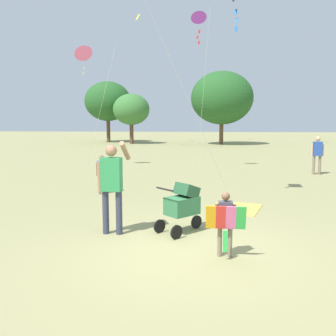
{
  "coord_description": "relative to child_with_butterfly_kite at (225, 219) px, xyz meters",
  "views": [
    {
      "loc": [
        0.12,
        -6.24,
        2.32
      ],
      "look_at": [
        -0.5,
        1.32,
        1.3
      ],
      "focal_mm": 39.19,
      "sensor_mm": 36.0,
      "label": 1
    }
  ],
  "objects": [
    {
      "name": "person_adult_flyer",
      "position": [
        -2.18,
        1.09,
        0.43
      ],
      "size": [
        0.61,
        0.55,
        1.89
      ],
      "color": "#33384C",
      "rests_on": "ground"
    },
    {
      "name": "treeline_distant",
      "position": [
        2.69,
        28.46,
        3.25
      ],
      "size": [
        30.86,
        7.01,
        6.56
      ],
      "color": "brown",
      "rests_on": "ground"
    },
    {
      "name": "kite_blue_high",
      "position": [
        -5.68,
        10.75,
        4.57
      ],
      "size": [
        2.75,
        3.71,
        5.59
      ],
      "color": "pink",
      "rests_on": "ground"
    },
    {
      "name": "ground_plane",
      "position": [
        -0.59,
        0.24,
        -0.66
      ],
      "size": [
        120.0,
        120.0,
        0.0
      ],
      "primitive_type": "plane",
      "color": "#938E5B"
    },
    {
      "name": "person_couple_left",
      "position": [
        4.5,
        9.68,
        0.28
      ],
      "size": [
        0.52,
        0.22,
        1.6
      ],
      "color": "#7F705B",
      "rests_on": "ground"
    },
    {
      "name": "child_with_butterfly_kite",
      "position": [
        0.0,
        0.0,
        0.0
      ],
      "size": [
        0.65,
        0.34,
        1.11
      ],
      "color": "#7F705B",
      "rests_on": "ground"
    },
    {
      "name": "kite_green_novelty",
      "position": [
        -0.49,
        10.21,
        5.83
      ],
      "size": [
        0.8,
        2.52,
        6.8
      ],
      "color": "purple",
      "rests_on": "ground"
    },
    {
      "name": "kite_adult_black",
      "position": [
        0.39,
        4.08,
        4.6
      ],
      "size": [
        2.63,
        3.34,
        5.95
      ],
      "color": "black",
      "rests_on": "ground"
    },
    {
      "name": "person_kid_running",
      "position": [
        -3.43,
        5.03,
        0.05
      ],
      "size": [
        0.3,
        0.29,
        1.21
      ],
      "color": "#7F705B",
      "rests_on": "ground"
    },
    {
      "name": "stroller",
      "position": [
        -0.77,
        1.32,
        -0.05
      ],
      "size": [
        0.98,
        0.97,
        1.03
      ],
      "color": "black",
      "rests_on": "ground"
    },
    {
      "name": "picnic_blanket",
      "position": [
        0.52,
        3.44,
        -0.65
      ],
      "size": [
        1.57,
        1.66,
        0.02
      ],
      "primitive_type": "cube",
      "rotation": [
        0.0,
        0.0,
        -0.31
      ],
      "color": "gold",
      "rests_on": "ground"
    }
  ]
}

